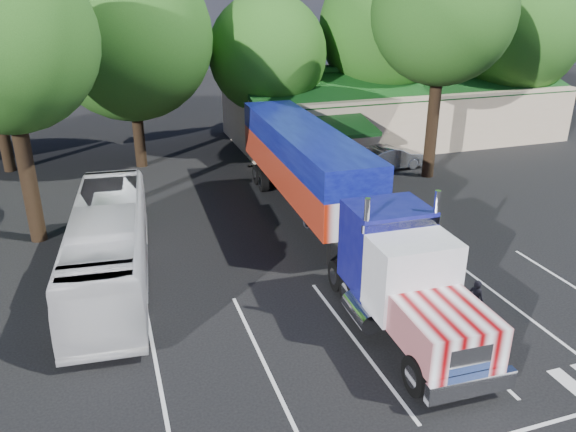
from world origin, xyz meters
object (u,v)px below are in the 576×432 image
object	(u,v)px
woman	(476,300)
silver_sedan	(390,158)
tour_bus	(109,246)
semi_truck	(323,182)
bicycle	(313,224)

from	to	relation	value
woman	silver_sedan	xyz separation A→B (m)	(5.44, 16.50, -0.00)
tour_bus	silver_sedan	xyz separation A→B (m)	(17.35, 9.74, -0.84)
semi_truck	tour_bus	size ratio (longest dim) A/B	1.96
woman	tour_bus	size ratio (longest dim) A/B	0.13
silver_sedan	bicycle	bearing A→B (deg)	125.64
bicycle	silver_sedan	world-z (taller)	silver_sedan
semi_truck	tour_bus	distance (m)	9.68
bicycle	tour_bus	size ratio (longest dim) A/B	0.14
bicycle	tour_bus	world-z (taller)	tour_bus
semi_truck	woman	bearing A→B (deg)	-71.92
semi_truck	bicycle	distance (m)	2.27
semi_truck	tour_bus	xyz separation A→B (m)	(-9.49, -1.62, -1.05)
semi_truck	woman	world-z (taller)	semi_truck
woman	tour_bus	world-z (taller)	tour_bus
tour_bus	woman	bearing A→B (deg)	-24.44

